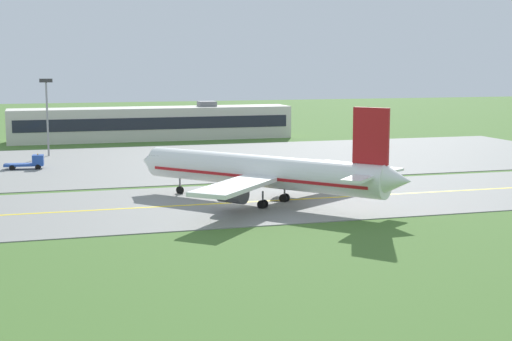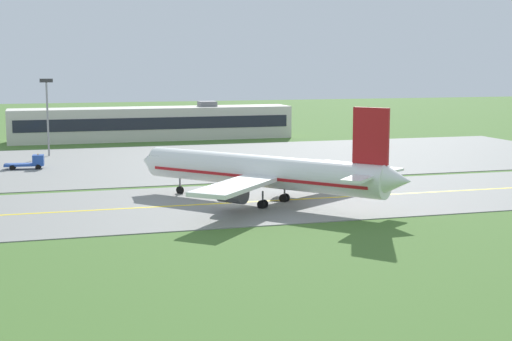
{
  "view_description": "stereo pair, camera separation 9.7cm",
  "coord_description": "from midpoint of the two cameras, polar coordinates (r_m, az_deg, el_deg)",
  "views": [
    {
      "loc": [
        -23.52,
        -91.4,
        17.83
      ],
      "look_at": [
        3.51,
        0.8,
        4.0
      ],
      "focal_mm": 53.07,
      "sensor_mm": 36.0,
      "label": 1
    },
    {
      "loc": [
        -23.42,
        -91.42,
        17.83
      ],
      "look_at": [
        3.51,
        0.8,
        4.0
      ],
      "focal_mm": 53.07,
      "sensor_mm": 36.0,
      "label": 2
    }
  ],
  "objects": [
    {
      "name": "taxiway_strip",
      "position": [
        96.04,
        -1.85,
        -2.48
      ],
      "size": [
        240.0,
        28.0,
        0.1
      ],
      "primitive_type": "cube",
      "color": "gray",
      "rests_on": "ground"
    },
    {
      "name": "ground_plane",
      "position": [
        96.04,
        -1.85,
        -2.51
      ],
      "size": [
        500.0,
        500.0,
        0.0
      ],
      "primitive_type": "plane",
      "color": "#47702D"
    },
    {
      "name": "service_truck_fuel",
      "position": [
        160.98,
        8.73,
        2.29
      ],
      "size": [
        6.3,
        4.44,
        2.65
      ],
      "color": "red",
      "rests_on": "ground"
    },
    {
      "name": "terminal_building",
      "position": [
        176.36,
        -7.74,
        3.54
      ],
      "size": [
        64.28,
        9.76,
        8.66
      ],
      "color": "beige",
      "rests_on": "ground"
    },
    {
      "name": "taxiway_centreline",
      "position": [
        96.02,
        -1.85,
        -2.45
      ],
      "size": [
        220.0,
        0.6,
        0.01
      ],
      "primitive_type": "cube",
      "color": "yellow",
      "rests_on": "taxiway_strip"
    },
    {
      "name": "apron_light_mast",
      "position": [
        148.67,
        -15.44,
        4.62
      ],
      "size": [
        2.4,
        0.5,
        14.7
      ],
      "color": "gray",
      "rests_on": "ground"
    },
    {
      "name": "service_truck_baggage",
      "position": [
        131.91,
        -16.6,
        0.6
      ],
      "size": [
        6.55,
        2.76,
        2.59
      ],
      "color": "#264CA5",
      "rests_on": "ground"
    },
    {
      "name": "airplane_lead",
      "position": [
        94.89,
        0.62,
        -0.11
      ],
      "size": [
        29.64,
        32.64,
        12.7
      ],
      "color": "white",
      "rests_on": "ground"
    },
    {
      "name": "apron_pad",
      "position": [
        138.69,
        -2.18,
        0.82
      ],
      "size": [
        140.0,
        52.0,
        0.1
      ],
      "primitive_type": "cube",
      "color": "gray",
      "rests_on": "ground"
    }
  ]
}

